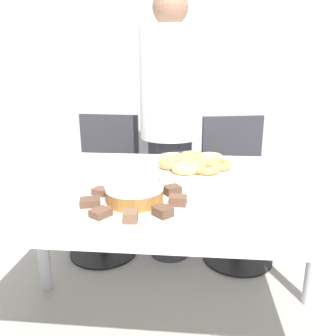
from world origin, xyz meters
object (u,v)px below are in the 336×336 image
at_px(person_standing, 170,128).
at_px(office_chair_right, 237,194).
at_px(plate_cake, 135,204).
at_px(frosted_cake, 135,194).
at_px(plate_donuts, 192,167).
at_px(office_chair_left, 104,189).
at_px(napkin, 41,191).

relative_size(person_standing, office_chair_right, 1.79).
height_order(plate_cake, frosted_cake, frosted_cake).
distance_m(person_standing, plate_donuts, 0.62).
relative_size(plate_cake, frosted_cake, 2.04).
relative_size(person_standing, plate_cake, 4.44).
bearing_deg(office_chair_right, plate_donuts, -127.87).
bearing_deg(office_chair_left, office_chair_right, 4.92).
relative_size(plate_donuts, frosted_cake, 2.02).
bearing_deg(office_chair_left, plate_donuts, -42.62).
xyz_separation_m(person_standing, napkin, (-0.36, -0.92, -0.07)).
distance_m(office_chair_right, plate_cake, 1.18).
relative_size(person_standing, frosted_cake, 9.05).
relative_size(office_chair_left, plate_donuts, 2.51).
distance_m(plate_donuts, frosted_cake, 0.44).
bearing_deg(person_standing, office_chair_right, 3.54).
relative_size(plate_donuts, napkin, 2.14).
height_order(office_chair_left, office_chair_right, same).
distance_m(office_chair_left, frosted_cake, 1.18).
bearing_deg(office_chair_left, person_standing, 1.36).
bearing_deg(frosted_cake, plate_donuts, 67.95).
xyz_separation_m(plate_cake, plate_donuts, (0.17, 0.41, 0.00)).
relative_size(office_chair_left, napkin, 5.35).
bearing_deg(frosted_cake, plate_cake, 45.00).
xyz_separation_m(office_chair_left, office_chair_right, (0.85, -0.00, 0.00)).
bearing_deg(office_chair_right, person_standing, 169.60).
distance_m(office_chair_left, office_chair_right, 0.85).
xyz_separation_m(plate_donuts, napkin, (-0.51, -0.32, -0.00)).
bearing_deg(office_chair_right, office_chair_left, 165.96).
distance_m(plate_donuts, napkin, 0.60).
relative_size(frosted_cake, napkin, 1.06).
distance_m(office_chair_right, napkin, 1.28).
height_order(office_chair_left, frosted_cake, office_chair_left).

